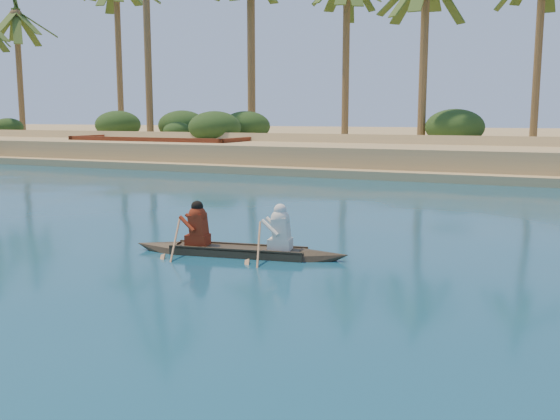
% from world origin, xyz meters
% --- Properties ---
extents(sandy_embankment, '(150.00, 51.00, 1.50)m').
position_xyz_m(sandy_embankment, '(0.00, 46.89, 0.53)').
color(sandy_embankment, tan).
rests_on(sandy_embankment, ground).
extents(palm_grove, '(110.00, 14.00, 16.00)m').
position_xyz_m(palm_grove, '(0.00, 35.00, 8.00)').
color(palm_grove, '#395A1F').
rests_on(palm_grove, ground).
extents(shrub_cluster, '(100.00, 6.00, 2.40)m').
position_xyz_m(shrub_cluster, '(0.00, 31.50, 1.20)').
color(shrub_cluster, '#203B15').
rests_on(shrub_cluster, ground).
extents(canoe, '(4.53, 1.29, 1.24)m').
position_xyz_m(canoe, '(8.00, 6.71, 0.24)').
color(canoe, '#3C3120').
rests_on(canoe, ground).
extents(barge_mid, '(10.92, 3.92, 1.80)m').
position_xyz_m(barge_mid, '(-7.87, 27.00, 0.63)').
color(barge_mid, maroon).
rests_on(barge_mid, ground).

